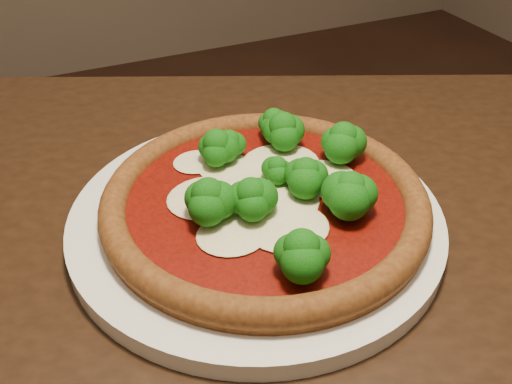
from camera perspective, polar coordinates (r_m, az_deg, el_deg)
name	(u,v)px	position (r m, az deg, el deg)	size (l,w,h in m)	color
dining_table	(291,352)	(0.57, 3.52, -15.65)	(1.36, 1.19, 0.75)	black
plate	(256,218)	(0.54, 0.00, -2.64)	(0.35, 0.35, 0.02)	white
pizza	(268,194)	(0.53, 1.17, -0.23)	(0.31, 0.31, 0.06)	brown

